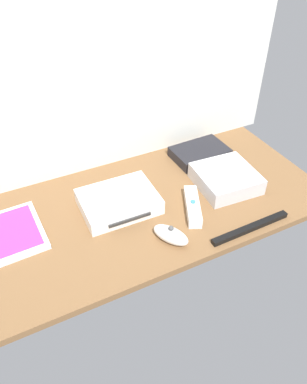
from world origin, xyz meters
TOP-DOWN VIEW (x-y plane):
  - ground_plane at (0.00, 0.00)cm, footprint 100.00×48.00cm
  - back_wall at (0.00, 24.60)cm, footprint 110.00×1.20cm
  - game_console at (-9.63, 2.56)cm, footprint 21.32×16.83cm
  - mini_computer at (23.18, -2.40)cm, footprint 18.12×18.12cm
  - game_case at (-38.00, 4.94)cm, footprint 14.38×19.55cm
  - network_router at (24.21, 13.92)cm, footprint 18.35×12.78cm
  - remote_wand at (8.37, -7.76)cm, footprint 9.46×14.95cm
  - remote_nunchuk at (-2.62, -15.15)cm, footprint 8.82×10.86cm
  - remote_classic_pad at (-8.65, 2.02)cm, footprint 15.71×10.72cm
  - sensor_bar at (18.21, -21.18)cm, footprint 24.02×2.12cm

SIDE VIEW (x-z plane):
  - ground_plane at x=0.00cm, z-range -2.00..0.00cm
  - sensor_bar at x=18.21cm, z-range 0.00..1.40cm
  - game_case at x=-38.00cm, z-range -0.02..1.54cm
  - remote_wand at x=8.37cm, z-range -0.19..3.21cm
  - network_router at x=24.21cm, z-range 0.00..3.40cm
  - remote_nunchuk at x=-2.62cm, z-range -0.51..4.59cm
  - game_console at x=-9.63cm, z-range 0.00..4.40cm
  - mini_computer at x=23.18cm, z-range -0.01..5.29cm
  - remote_classic_pad at x=-8.65cm, z-range 4.21..6.61cm
  - back_wall at x=0.00cm, z-range 0.00..64.00cm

